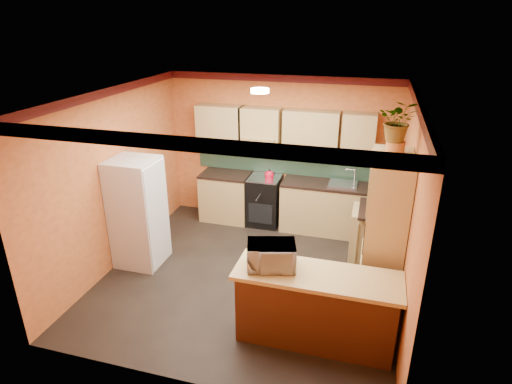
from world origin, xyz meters
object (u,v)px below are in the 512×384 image
stove (264,201)px  microwave (271,255)px  fridge (138,213)px  pantry (384,234)px  breakfast_bar (315,309)px  base_cabinets_back (298,205)px

stove → microwave: bearing=-73.9°
stove → fridge: size_ratio=0.54×
pantry → microwave: (-1.25, -0.95, 0.03)m
fridge → pantry: (3.60, -0.09, 0.20)m
breakfast_bar → stove: bearing=115.5°
breakfast_bar → microwave: bearing=180.0°
base_cabinets_back → pantry: 2.49m
fridge → microwave: (2.35, -1.05, 0.23)m
fridge → breakfast_bar: fridge is taller
base_cabinets_back → pantry: pantry is taller
pantry → stove: bearing=137.2°
base_cabinets_back → stove: 0.63m
base_cabinets_back → microwave: size_ratio=6.62×
stove → fridge: fridge is taller
breakfast_bar → microwave: size_ratio=3.26×
stove → breakfast_bar: (1.37, -2.88, -0.02)m
base_cabinets_back → microwave: 2.96m
pantry → base_cabinets_back: bearing=127.1°
stove → base_cabinets_back: bearing=0.0°
stove → fridge: (-1.52, -1.84, 0.39)m
microwave → fridge: bearing=140.4°
base_cabinets_back → breakfast_bar: (0.75, -2.88, 0.00)m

